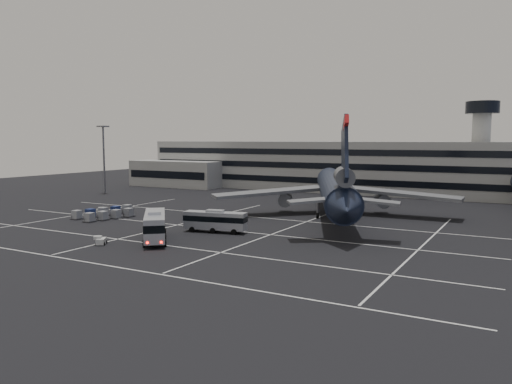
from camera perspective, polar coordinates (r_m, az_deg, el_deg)
ground at (r=79.81m, az=-7.36°, el=-4.54°), size 260.00×260.00×0.00m
lane_markings at (r=79.84m, az=-6.50°, el=-4.53°), size 90.00×55.62×0.01m
terminal at (r=143.29m, az=8.77°, el=2.89°), size 125.00×26.00×24.00m
hills at (r=236.30m, az=21.92°, el=-0.90°), size 352.00×180.00×44.00m
lightpole_left at (r=141.32m, az=-17.02°, el=4.64°), size 2.40×2.40×18.28m
trijet_main at (r=94.19m, az=9.02°, el=0.27°), size 43.72×54.88×18.08m
bus_near at (r=73.39m, az=-11.48°, el=-3.64°), size 10.10×11.37×4.38m
bus_far at (r=78.80m, az=-4.68°, el=-3.21°), size 10.34×4.36×3.55m
tug_a at (r=103.06m, az=-17.20°, el=-2.05°), size 1.97×2.37×1.32m
tug_b at (r=72.79m, az=-17.28°, el=-5.34°), size 2.06×2.29×1.27m
uld_cluster at (r=97.70m, az=-16.77°, el=-2.33°), size 8.29×13.77×1.65m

